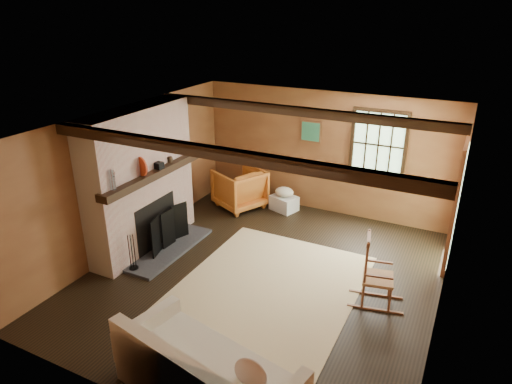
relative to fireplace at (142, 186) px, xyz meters
The scene contains 10 objects.
ground 2.49m from the fireplace, ahead, with size 5.50×5.50×0.00m, color black.
room_envelope 2.52m from the fireplace, ahead, with size 5.02×5.52×2.44m.
fireplace is the anchor object (origin of this frame).
rug 2.67m from the fireplace, ahead, with size 2.50×3.00×0.01m, color tan.
rocking_chair 3.95m from the fireplace, ahead, with size 0.82×0.53×1.04m.
sofa 3.72m from the fireplace, 41.58° to the right, with size 2.16×1.28×0.82m.
firewood_pile 2.70m from the fireplace, 86.70° to the left, with size 0.66×0.12×0.24m.
laundry_basket 3.00m from the fireplace, 56.98° to the left, with size 0.50×0.38×0.30m, color silver.
basket_pillow 2.93m from the fireplace, 56.98° to the left, with size 0.38×0.30×0.19m, color beige.
armchair 2.34m from the fireplace, 72.55° to the left, with size 0.87×0.89×0.81m, color #BF6026.
Camera 1 is at (2.58, -5.40, 3.91)m, focal length 32.00 mm.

